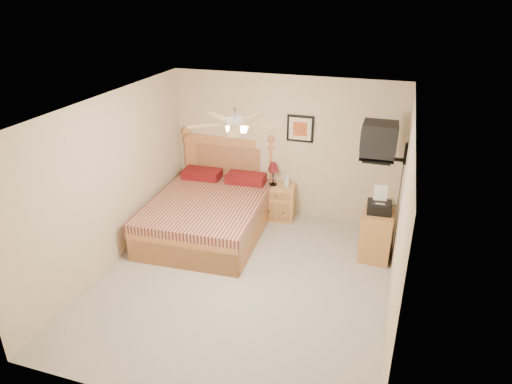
# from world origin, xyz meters

# --- Properties ---
(floor) EXTENTS (4.50, 4.50, 0.00)m
(floor) POSITION_xyz_m (0.00, 0.00, 0.00)
(floor) COLOR #A39C93
(floor) RESTS_ON ground
(ceiling) EXTENTS (4.00, 4.50, 0.04)m
(ceiling) POSITION_xyz_m (0.00, 0.00, 2.50)
(ceiling) COLOR white
(ceiling) RESTS_ON ground
(wall_back) EXTENTS (4.00, 0.04, 2.50)m
(wall_back) POSITION_xyz_m (0.00, 2.25, 1.25)
(wall_back) COLOR beige
(wall_back) RESTS_ON ground
(wall_front) EXTENTS (4.00, 0.04, 2.50)m
(wall_front) POSITION_xyz_m (0.00, -2.25, 1.25)
(wall_front) COLOR beige
(wall_front) RESTS_ON ground
(wall_left) EXTENTS (0.04, 4.50, 2.50)m
(wall_left) POSITION_xyz_m (-2.00, 0.00, 1.25)
(wall_left) COLOR beige
(wall_left) RESTS_ON ground
(wall_right) EXTENTS (0.04, 4.50, 2.50)m
(wall_right) POSITION_xyz_m (2.00, 0.00, 1.25)
(wall_right) COLOR beige
(wall_right) RESTS_ON ground
(bed) EXTENTS (1.85, 2.37, 1.48)m
(bed) POSITION_xyz_m (-1.00, 1.12, 0.74)
(bed) COLOR #B96E3C
(bed) RESTS_ON ground
(nightstand) EXTENTS (0.61, 0.48, 0.62)m
(nightstand) POSITION_xyz_m (-0.03, 2.00, 0.31)
(nightstand) COLOR tan
(nightstand) RESTS_ON ground
(table_lamp) EXTENTS (0.27, 0.27, 0.41)m
(table_lamp) POSITION_xyz_m (-0.14, 2.03, 0.82)
(table_lamp) COLOR #5C1017
(table_lamp) RESTS_ON nightstand
(lotion_bottle) EXTENTS (0.12, 0.12, 0.23)m
(lotion_bottle) POSITION_xyz_m (0.12, 2.03, 0.73)
(lotion_bottle) COLOR white
(lotion_bottle) RESTS_ON nightstand
(framed_picture) EXTENTS (0.46, 0.04, 0.46)m
(framed_picture) POSITION_xyz_m (0.27, 2.23, 1.62)
(framed_picture) COLOR black
(framed_picture) RESTS_ON wall_back
(dresser) EXTENTS (0.47, 0.66, 0.76)m
(dresser) POSITION_xyz_m (1.73, 1.26, 0.38)
(dresser) COLOR #B0683C
(dresser) RESTS_ON ground
(fax_machine) EXTENTS (0.38, 0.40, 0.37)m
(fax_machine) POSITION_xyz_m (1.72, 1.23, 0.95)
(fax_machine) COLOR black
(fax_machine) RESTS_ON dresser
(magazine_lower) EXTENTS (0.22, 0.29, 0.03)m
(magazine_lower) POSITION_xyz_m (1.72, 1.50, 0.78)
(magazine_lower) COLOR beige
(magazine_lower) RESTS_ON dresser
(magazine_upper) EXTENTS (0.26, 0.31, 0.02)m
(magazine_upper) POSITION_xyz_m (1.73, 1.51, 0.80)
(magazine_upper) COLOR gray
(magazine_upper) RESTS_ON magazine_lower
(wall_tv) EXTENTS (0.56, 0.46, 0.58)m
(wall_tv) POSITION_xyz_m (1.75, 1.34, 1.81)
(wall_tv) COLOR black
(wall_tv) RESTS_ON wall_right
(ceiling_fan) EXTENTS (1.14, 1.14, 0.28)m
(ceiling_fan) POSITION_xyz_m (0.00, -0.20, 2.36)
(ceiling_fan) COLOR silver
(ceiling_fan) RESTS_ON ceiling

